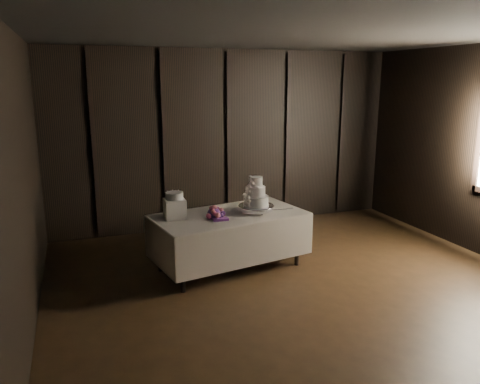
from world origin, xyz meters
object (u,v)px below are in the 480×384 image
Objects in this scene: wedding_cake at (255,195)px; box_pedestal at (175,209)px; bouquet at (214,213)px; small_cake at (174,196)px; display_table at (229,239)px; cake_stand at (256,209)px.

box_pedestal is (-1.06, 0.10, -0.12)m from wedding_cake.
small_cake reaches higher than bouquet.
bouquet is 1.58× the size of box_pedestal.
display_table is 5.46× the size of wedding_cake.
display_table is 4.44× the size of cake_stand.
small_cake is (-0.72, 0.06, 0.64)m from display_table.
wedding_cake is at bearing -5.25° from box_pedestal.
small_cake is at bearing 164.29° from display_table.
bouquet is at bearing 172.44° from wedding_cake.
cake_stand is 1.10m from box_pedestal.
bouquet is (-0.59, -0.08, -0.18)m from wedding_cake.
box_pedestal is at bearing 159.86° from wedding_cake.
wedding_cake is 1.07m from small_cake.
cake_stand is 1.18× the size of bouquet.
display_table is 0.54m from cake_stand.
small_cake is (-1.09, 0.08, 0.25)m from cake_stand.
box_pedestal is (-0.72, 0.06, 0.47)m from display_table.
bouquet is at bearing -20.25° from box_pedestal.
cake_stand is 0.63m from bouquet.
box_pedestal is 0.17m from small_cake.
bouquet is at bearing -20.25° from small_cake.
wedding_cake reaches higher than cake_stand.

